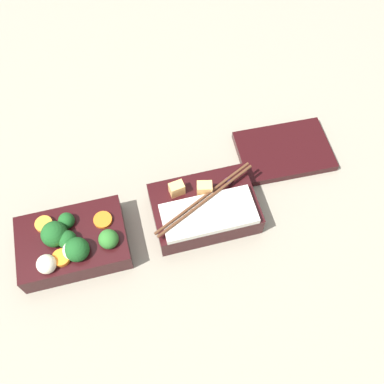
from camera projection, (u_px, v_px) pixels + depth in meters
The scene contains 4 objects.
ground_plane at pixel (137, 234), 0.79m from camera, with size 3.00×3.00×0.00m, color gray.
bento_tray_vegetable at pixel (73, 245), 0.75m from camera, with size 0.18×0.12×0.08m.
bento_tray_rice at pixel (205, 209), 0.79m from camera, with size 0.19×0.12×0.07m.
bento_lid at pixel (284, 151), 0.87m from camera, with size 0.18×0.12×0.02m, color black.
Camera 1 is at (0.01, -0.34, 0.73)m, focal length 42.00 mm.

